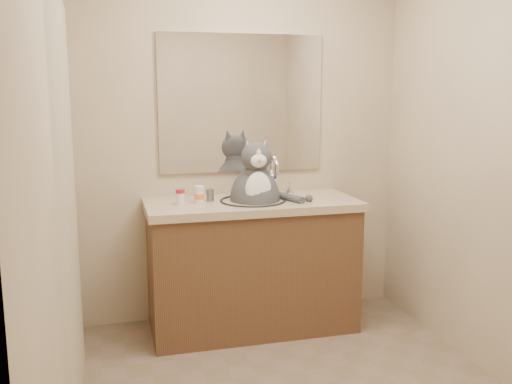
# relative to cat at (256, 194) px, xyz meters

# --- Properties ---
(room) EXTENTS (2.22, 2.52, 2.42)m
(room) POSITION_rel_cat_xyz_m (-0.02, -0.95, 0.31)
(room) COLOR #846B5B
(room) RESTS_ON ground
(vanity) EXTENTS (1.34, 0.59, 1.12)m
(vanity) POSITION_rel_cat_xyz_m (-0.02, 0.01, -0.45)
(vanity) COLOR brown
(vanity) RESTS_ON ground
(mirror) EXTENTS (1.10, 0.02, 0.90)m
(mirror) POSITION_rel_cat_xyz_m (-0.02, 0.28, 0.56)
(mirror) COLOR white
(mirror) RESTS_ON room
(shower_curtain) EXTENTS (0.02, 1.30, 1.93)m
(shower_curtain) POSITION_rel_cat_xyz_m (-1.07, -0.85, 0.14)
(shower_curtain) COLOR #BFAB90
(shower_curtain) RESTS_ON ground
(cat) EXTENTS (0.44, 0.38, 0.63)m
(cat) POSITION_rel_cat_xyz_m (0.00, 0.00, 0.00)
(cat) COLOR #4C4C51
(cat) RESTS_ON vanity
(pill_bottle_redcap) EXTENTS (0.07, 0.07, 0.10)m
(pill_bottle_redcap) POSITION_rel_cat_xyz_m (-0.48, -0.02, 0.01)
(pill_bottle_redcap) COLOR white
(pill_bottle_redcap) RESTS_ON vanity
(pill_bottle_orange) EXTENTS (0.07, 0.07, 0.11)m
(pill_bottle_orange) POSITION_rel_cat_xyz_m (-0.36, 0.01, 0.01)
(pill_bottle_orange) COLOR white
(pill_bottle_orange) RESTS_ON vanity
(grey_canister) EXTENTS (0.06, 0.06, 0.08)m
(grey_canister) POSITION_rel_cat_xyz_m (-0.28, 0.06, -0.00)
(grey_canister) COLOR slate
(grey_canister) RESTS_ON vanity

